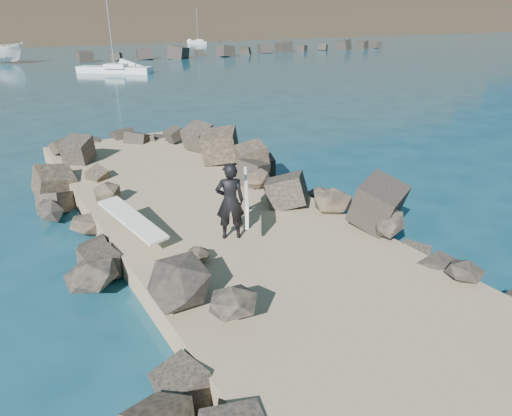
% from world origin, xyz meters
% --- Properties ---
extents(ground, '(800.00, 800.00, 0.00)m').
position_xyz_m(ground, '(0.00, 0.00, 0.00)').
color(ground, '#0F384C').
rests_on(ground, ground).
extents(jetty, '(6.00, 26.00, 0.60)m').
position_xyz_m(jetty, '(0.00, -2.00, 0.30)').
color(jetty, '#8C7759').
rests_on(jetty, ground).
extents(riprap_left, '(2.60, 22.00, 1.00)m').
position_xyz_m(riprap_left, '(-2.90, -1.50, 0.50)').
color(riprap_left, black).
rests_on(riprap_left, ground).
extents(riprap_right, '(2.60, 22.00, 1.00)m').
position_xyz_m(riprap_right, '(2.90, -1.50, 0.50)').
color(riprap_right, black).
rests_on(riprap_right, ground).
extents(breakwater_secondary, '(52.00, 4.00, 1.20)m').
position_xyz_m(breakwater_secondary, '(35.00, 55.00, 0.60)').
color(breakwater_secondary, black).
rests_on(breakwater_secondary, ground).
extents(surfboard_resting, '(1.11, 2.23, 0.07)m').
position_xyz_m(surfboard_resting, '(-2.48, 0.66, 1.04)').
color(surfboard_resting, silver).
rests_on(surfboard_resting, riprap_left).
extents(boat_imported, '(6.63, 6.40, 2.59)m').
position_xyz_m(boat_imported, '(-0.48, 58.69, 1.29)').
color(boat_imported, silver).
rests_on(boat_imported, ground).
extents(surfer_with_board, '(1.49, 2.11, 1.92)m').
position_xyz_m(surfer_with_board, '(-0.33, -0.44, 1.57)').
color(surfer_with_board, black).
rests_on(surfer_with_board, jetty).
extents(sailboat_f, '(1.50, 5.91, 7.20)m').
position_xyz_m(sailboat_f, '(38.32, 83.22, 0.35)').
color(sailboat_f, silver).
rests_on(sailboat_f, ground).
extents(sailboat_c, '(7.06, 6.68, 9.52)m').
position_xyz_m(sailboat_c, '(8.67, 41.12, 0.35)').
color(sailboat_c, silver).
rests_on(sailboat_c, ground).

